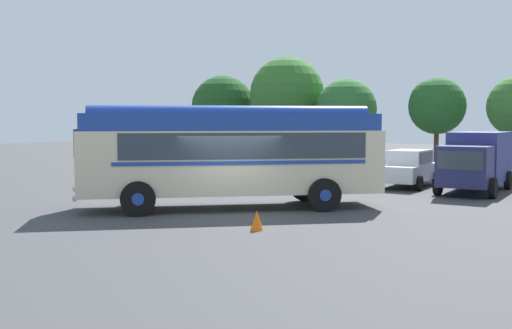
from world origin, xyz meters
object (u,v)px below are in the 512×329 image
at_px(car_near_left, 356,164).
at_px(box_van, 477,159).
at_px(traffic_cone, 257,220).
at_px(car_mid_left, 409,168).
at_px(vintage_bus, 231,153).

relative_size(car_near_left, box_van, 0.73).
xyz_separation_m(box_van, traffic_cone, (-2.70, -12.67, -1.09)).
xyz_separation_m(car_mid_left, box_van, (3.00, -0.19, 0.52)).
bearing_deg(traffic_cone, car_near_left, 103.38).
relative_size(box_van, traffic_cone, 10.61).
distance_m(vintage_bus, car_mid_left, 10.27).
relative_size(car_near_left, traffic_cone, 7.73).
bearing_deg(car_near_left, traffic_cone, -76.62).
xyz_separation_m(vintage_bus, traffic_cone, (3.05, -3.01, -1.62)).
bearing_deg(box_van, car_mid_left, 176.45).
bearing_deg(traffic_cone, vintage_bus, 135.36).
height_order(vintage_bus, traffic_cone, vintage_bus).
relative_size(vintage_bus, box_van, 1.55).
bearing_deg(car_mid_left, box_van, -3.55).
relative_size(car_near_left, car_mid_left, 1.00).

